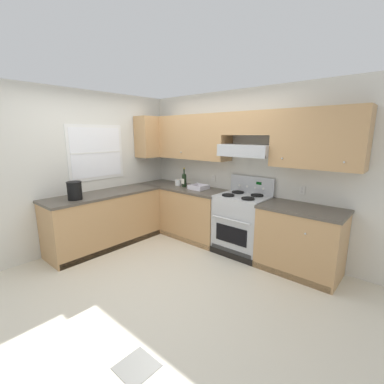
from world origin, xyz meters
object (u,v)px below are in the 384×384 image
object	(u,v)px
bucket	(75,190)
stove	(242,224)
bowl	(199,188)
wine_bottle	(184,179)
paper_towel_roll	(178,182)

from	to	relation	value
bucket	stove	bearing A→B (deg)	44.88
bowl	bucket	world-z (taller)	bucket
wine_bottle	bowl	xyz separation A→B (m)	(0.34, 0.01, -0.11)
wine_bottle	paper_towel_roll	world-z (taller)	wine_bottle
stove	bucket	distance (m)	2.57
stove	wine_bottle	size ratio (longest dim) A/B	3.41
wine_bottle	bowl	bearing A→B (deg)	1.86
stove	paper_towel_roll	distance (m)	1.49
stove	paper_towel_roll	size ratio (longest dim) A/B	10.46
bowl	paper_towel_roll	bearing A→B (deg)	177.97
paper_towel_roll	wine_bottle	bearing A→B (deg)	-9.18
stove	bowl	bearing A→B (deg)	179.16
bucket	paper_towel_roll	size ratio (longest dim) A/B	2.34
bucket	paper_towel_roll	distance (m)	1.84
wine_bottle	bucket	xyz separation A→B (m)	(-0.55, -1.77, 0.00)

